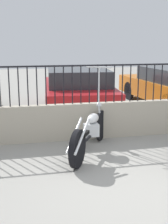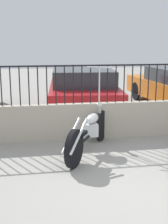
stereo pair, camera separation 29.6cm
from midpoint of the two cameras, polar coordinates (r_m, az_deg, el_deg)
The scene contains 5 objects.
ground_plane at distance 4.73m, azimuth 8.29°, elevation -13.35°, with size 40.00×40.00×0.00m, color gray.
low_wall at distance 6.78m, azimuth 1.22°, elevation -1.55°, with size 10.80×0.18×0.78m.
fence_railing at distance 6.61m, azimuth 1.26°, elevation 6.29°, with size 10.80×0.04×0.82m.
motorcycle_black at distance 5.81m, azimuth -0.55°, elevation -3.84°, with size 1.20×1.95×1.59m.
car_red at distance 9.18m, azimuth -2.06°, elevation 3.96°, with size 2.26×4.07×1.29m.
Camera 1 is at (-1.69, -3.93, 2.09)m, focal length 50.00 mm.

